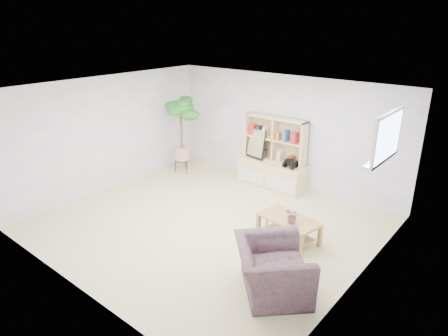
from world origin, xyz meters
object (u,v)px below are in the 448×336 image
Objects in this scene: storage_unit at (272,153)px; floor_tree at (182,136)px; armchair at (273,266)px; coffee_table at (288,229)px.

floor_tree reaches higher than storage_unit.
storage_unit is 1.43× the size of armchair.
armchair is at bearing -57.79° from coffee_table.
storage_unit is 3.66m from armchair.
storage_unit is at bearing 16.90° from floor_tree.
armchair is (2.00, -3.04, -0.37)m from storage_unit.
storage_unit reaches higher than coffee_table.
floor_tree is at bearing -163.10° from storage_unit.
floor_tree reaches higher than coffee_table.
coffee_table is 3.82m from floor_tree.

